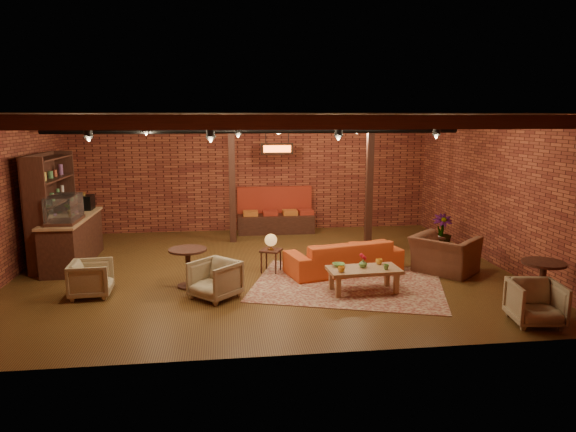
{
  "coord_description": "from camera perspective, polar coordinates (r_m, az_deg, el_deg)",
  "views": [
    {
      "loc": [
        -0.81,
        -10.37,
        3.13
      ],
      "look_at": [
        0.52,
        0.2,
        1.1
      ],
      "focal_mm": 32.0,
      "sensor_mm": 36.0,
      "label": 1
    }
  ],
  "objects": [
    {
      "name": "wall_left",
      "position": [
        11.29,
        -28.91,
        1.64
      ],
      "size": [
        0.02,
        8.0,
        3.2
      ],
      "primitive_type": "cube",
      "color": "maroon",
      "rests_on": "ground"
    },
    {
      "name": "service_sign",
      "position": [
        13.57,
        -1.22,
        7.48
      ],
      "size": [
        0.86,
        0.06,
        0.3
      ],
      "primitive_type": "cube",
      "color": "#FF5B19",
      "rests_on": "ceiling"
    },
    {
      "name": "wall_right",
      "position": [
        11.98,
        21.9,
        2.66
      ],
      "size": [
        0.02,
        8.0,
        3.2
      ],
      "primitive_type": "cube",
      "color": "maroon",
      "rests_on": "ground"
    },
    {
      "name": "shelving_hutch",
      "position": [
        12.21,
        -24.69,
        0.68
      ],
      "size": [
        0.52,
        2.0,
        2.4
      ],
      "primitive_type": null,
      "color": "black",
      "rests_on": "ground"
    },
    {
      "name": "wall_back",
      "position": [
        14.48,
        -3.96,
        4.69
      ],
      "size": [
        10.0,
        0.02,
        3.2
      ],
      "primitive_type": "cube",
      "color": "maroon",
      "rests_on": "ground"
    },
    {
      "name": "floor",
      "position": [
        10.86,
        -2.63,
        -5.98
      ],
      "size": [
        10.0,
        10.0,
        0.0
      ],
      "primitive_type": "plane",
      "color": "#361F0D",
      "rests_on": "ground"
    },
    {
      "name": "ceiling_spotlights",
      "position": [
        10.41,
        -2.77,
        9.28
      ],
      "size": [
        6.4,
        4.4,
        0.28
      ],
      "primitive_type": null,
      "color": "black",
      "rests_on": "ceiling"
    },
    {
      "name": "armchair_a",
      "position": [
        9.84,
        -21.03,
        -6.34
      ],
      "size": [
        0.68,
        0.72,
        0.71
      ],
      "primitive_type": "imported",
      "rotation": [
        0.0,
        0.0,
        1.62
      ],
      "color": "#BCB392",
      "rests_on": "floor"
    },
    {
      "name": "service_counter",
      "position": [
        12.07,
        -22.87,
        -1.22
      ],
      "size": [
        0.8,
        2.5,
        1.6
      ],
      "primitive_type": null,
      "color": "black",
      "rests_on": "ground"
    },
    {
      "name": "round_table_right",
      "position": [
        9.54,
        26.44,
        -6.13
      ],
      "size": [
        0.69,
        0.69,
        0.81
      ],
      "color": "black",
      "rests_on": "floor"
    },
    {
      "name": "coffee_table",
      "position": [
        9.5,
        8.32,
        -6.05
      ],
      "size": [
        1.34,
        0.72,
        0.7
      ],
      "rotation": [
        0.0,
        0.0,
        0.05
      ],
      "color": "olive",
      "rests_on": "floor"
    },
    {
      "name": "wall_front",
      "position": [
        6.6,
        0.03,
        -2.63
      ],
      "size": [
        10.0,
        0.02,
        3.2
      ],
      "primitive_type": "cube",
      "color": "maroon",
      "rests_on": "ground"
    },
    {
      "name": "rug",
      "position": [
        9.99,
        6.68,
        -7.52
      ],
      "size": [
        4.17,
        3.64,
        0.01
      ],
      "primitive_type": "cube",
      "rotation": [
        0.0,
        0.0,
        -0.31
      ],
      "color": "maroon",
      "rests_on": "floor"
    },
    {
      "name": "armchair_b",
      "position": [
        9.19,
        -8.13,
        -6.8
      ],
      "size": [
        0.99,
        0.99,
        0.75
      ],
      "primitive_type": "imported",
      "rotation": [
        0.0,
        0.0,
        -0.78
      ],
      "color": "#BCB392",
      "rests_on": "floor"
    },
    {
      "name": "plant_counter",
      "position": [
        12.16,
        -22.31,
        0.92
      ],
      "size": [
        0.35,
        0.39,
        0.3
      ],
      "primitive_type": "imported",
      "color": "#337F33",
      "rests_on": "service_counter"
    },
    {
      "name": "post_left",
      "position": [
        13.06,
        -6.24,
        3.99
      ],
      "size": [
        0.16,
        0.16,
        3.2
      ],
      "primitive_type": "cube",
      "color": "black",
      "rests_on": "ground"
    },
    {
      "name": "plant_tall",
      "position": [
        12.81,
        16.89,
        2.05
      ],
      "size": [
        1.64,
        1.64,
        2.58
      ],
      "primitive_type": "imported",
      "rotation": [
        0.0,
        0.0,
        -0.15
      ],
      "color": "#4C7F4C",
      "rests_on": "floor"
    },
    {
      "name": "round_table_left",
      "position": [
        9.83,
        -11.05,
        -4.94
      ],
      "size": [
        0.71,
        0.71,
        0.74
      ],
      "color": "black",
      "rests_on": "floor"
    },
    {
      "name": "side_table_lamp",
      "position": [
        10.55,
        -1.91,
        -3.02
      ],
      "size": [
        0.51,
        0.51,
        0.81
      ],
      "rotation": [
        0.0,
        0.0,
        -0.43
      ],
      "color": "black",
      "rests_on": "floor"
    },
    {
      "name": "ceiling_beams",
      "position": [
        10.4,
        -2.78,
        10.49
      ],
      "size": [
        9.8,
        6.4,
        0.22
      ],
      "primitive_type": null,
      "color": "black",
      "rests_on": "ceiling"
    },
    {
      "name": "armchair_right",
      "position": [
        11.0,
        17.05,
        -3.44
      ],
      "size": [
        1.36,
        1.4,
        1.04
      ],
      "primitive_type": "imported",
      "rotation": [
        0.0,
        0.0,
        2.29
      ],
      "color": "brown",
      "rests_on": "floor"
    },
    {
      "name": "armchair_far",
      "position": [
        8.86,
        25.83,
        -8.48
      ],
      "size": [
        0.82,
        0.78,
        0.74
      ],
      "primitive_type": "imported",
      "rotation": [
        0.0,
        0.0,
        -0.16
      ],
      "color": "#BCB392",
      "rests_on": "floor"
    },
    {
      "name": "sofa",
      "position": [
        10.65,
        6.19,
        -4.46
      ],
      "size": [
        2.5,
        1.45,
        0.69
      ],
      "primitive_type": "imported",
      "rotation": [
        0.0,
        0.0,
        3.38
      ],
      "color": "#CB481C",
      "rests_on": "floor"
    },
    {
      "name": "ceiling",
      "position": [
        10.4,
        -2.78,
        11.15
      ],
      "size": [
        10.0,
        8.0,
        0.02
      ],
      "primitive_type": "cube",
      "color": "black",
      "rests_on": "wall_back"
    },
    {
      "name": "side_table_book",
      "position": [
        12.04,
        15.61,
        -2.4
      ],
      "size": [
        0.54,
        0.54,
        0.53
      ],
      "rotation": [
        0.0,
        0.0,
        0.21
      ],
      "color": "black",
      "rests_on": "floor"
    },
    {
      "name": "banquette",
      "position": [
        14.24,
        -1.38,
        0.13
      ],
      "size": [
        2.1,
        0.7,
        1.0
      ],
      "primitive_type": null,
      "color": "maroon",
      "rests_on": "ground"
    },
    {
      "name": "post_right",
      "position": [
        12.98,
        9.03,
        3.87
      ],
      "size": [
        0.16,
        0.16,
        3.2
      ],
      "primitive_type": "cube",
      "color": "black",
      "rests_on": "ground"
    },
    {
      "name": "ceiling_pipe",
      "position": [
        12.0,
        -3.37,
        9.42
      ],
      "size": [
        9.6,
        0.12,
        0.12
      ],
      "primitive_type": "cylinder",
      "rotation": [
        0.0,
        1.57,
        0.0
      ],
      "color": "black",
      "rests_on": "ceiling"
    }
  ]
}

